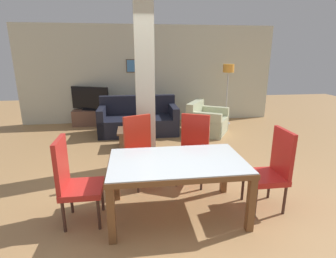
{
  "coord_description": "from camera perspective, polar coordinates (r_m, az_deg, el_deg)",
  "views": [
    {
      "loc": [
        -0.49,
        -2.84,
        1.94
      ],
      "look_at": [
        0.0,
        0.81,
        0.87
      ],
      "focal_mm": 28.0,
      "sensor_mm": 36.0,
      "label": 1
    }
  ],
  "objects": [
    {
      "name": "ground_plane",
      "position": [
        3.47,
        1.86,
        -17.77
      ],
      "size": [
        18.0,
        18.0,
        0.0
      ],
      "primitive_type": "plane",
      "color": "#A97E4E"
    },
    {
      "name": "back_wall",
      "position": [
        7.65,
        -4.04,
        11.71
      ],
      "size": [
        7.2,
        0.09,
        2.7
      ],
      "color": "beige",
      "rests_on": "ground_plane"
    },
    {
      "name": "divider_pillar",
      "position": [
        4.35,
        -5.06,
        8.35
      ],
      "size": [
        0.3,
        0.38,
        2.7
      ],
      "color": "beige",
      "rests_on": "ground_plane"
    },
    {
      "name": "dining_table",
      "position": [
        3.18,
        1.96,
        -9.08
      ],
      "size": [
        1.62,
        0.98,
        0.72
      ],
      "color": "brown",
      "rests_on": "ground_plane"
    },
    {
      "name": "dining_chair_far_left",
      "position": [
        4.0,
        -5.89,
        -4.29
      ],
      "size": [
        0.61,
        0.61,
        1.04
      ],
      "rotation": [
        0.0,
        0.0,
        -2.73
      ],
      "color": "red",
      "rests_on": "ground_plane"
    },
    {
      "name": "dining_chair_head_right",
      "position": [
        3.59,
        21.73,
        -7.83
      ],
      "size": [
        0.46,
        0.46,
        1.04
      ],
      "rotation": [
        0.0,
        0.0,
        1.57
      ],
      "color": "red",
      "rests_on": "ground_plane"
    },
    {
      "name": "dining_chair_far_right",
      "position": [
        4.05,
        5.53,
        -3.98
      ],
      "size": [
        0.61,
        0.61,
        1.04
      ],
      "rotation": [
        0.0,
        0.0,
        2.71
      ],
      "color": "red",
      "rests_on": "ground_plane"
    },
    {
      "name": "dining_chair_head_left",
      "position": [
        3.24,
        -19.85,
        -10.29
      ],
      "size": [
        0.46,
        0.46,
        1.04
      ],
      "rotation": [
        0.0,
        0.0,
        -1.57
      ],
      "color": "red",
      "rests_on": "ground_plane"
    },
    {
      "name": "sofa",
      "position": [
        6.62,
        -6.43,
        1.72
      ],
      "size": [
        1.92,
        0.95,
        0.9
      ],
      "rotation": [
        0.0,
        0.0,
        3.14
      ],
      "color": "black",
      "rests_on": "ground_plane"
    },
    {
      "name": "armchair",
      "position": [
        6.63,
        8.34,
        1.47
      ],
      "size": [
        1.22,
        1.25,
        0.78
      ],
      "rotation": [
        0.0,
        0.0,
        4.17
      ],
      "color": "#B5BC96",
      "rests_on": "ground_plane"
    },
    {
      "name": "coffee_table",
      "position": [
        5.65,
        -7.16,
        -1.9
      ],
      "size": [
        0.73,
        0.59,
        0.38
      ],
      "color": "brown",
      "rests_on": "ground_plane"
    },
    {
      "name": "bottle",
      "position": [
        5.65,
        -7.47,
        0.99
      ],
      "size": [
        0.06,
        0.06,
        0.23
      ],
      "color": "#B2B7BC",
      "rests_on": "coffee_table"
    },
    {
      "name": "tv_stand",
      "position": [
        7.62,
        -16.29,
        2.42
      ],
      "size": [
        1.0,
        0.4,
        0.43
      ],
      "color": "brown",
      "rests_on": "ground_plane"
    },
    {
      "name": "tv_screen",
      "position": [
        7.52,
        -16.6,
        6.32
      ],
      "size": [
        1.04,
        0.47,
        0.64
      ],
      "rotation": [
        0.0,
        0.0,
        2.75
      ],
      "color": "black",
      "rests_on": "tv_stand"
    },
    {
      "name": "floor_lamp",
      "position": [
        7.47,
        12.97,
        11.52
      ],
      "size": [
        0.3,
        0.3,
        1.66
      ],
      "color": "#B7B7BC",
      "rests_on": "ground_plane"
    }
  ]
}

